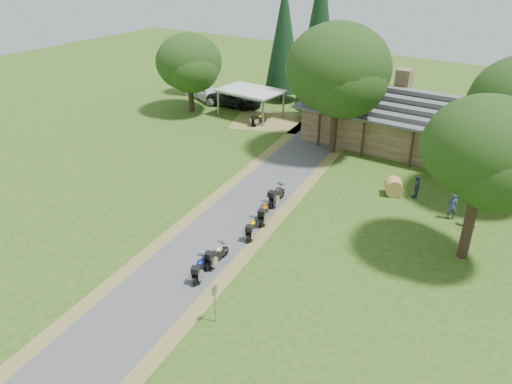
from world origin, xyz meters
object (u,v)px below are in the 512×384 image
Objects in this scene: carport at (251,103)px; motorcycle_carport_a at (259,118)px; car_dark_suv at (235,95)px; motorcycle_row_c at (252,227)px; hay_bale at (394,187)px; lodge at (430,121)px; motorcycle_row_e at (277,194)px; motorcycle_row_b at (217,254)px; motorcycle_row_a at (199,267)px; car_white_sedan at (208,92)px; silo at (194,67)px; motorcycle_row_d at (264,211)px.

motorcycle_carport_a is (2.18, -1.83, -0.71)m from carport.
car_dark_suv is 26.39m from motorcycle_row_c.
carport is 5.08× the size of hay_bale.
car_dark_suv is at bearing 177.34° from lodge.
lodge is 16.50m from motorcycle_row_e.
motorcycle_row_a is at bearing 176.15° from motorcycle_row_b.
motorcycle_carport_a is (-9.84, 12.72, -0.08)m from motorcycle_row_e.
car_dark_suv is (-20.77, 0.96, -1.21)m from lodge.
motorcycle_carport_a reaches higher than hay_bale.
car_dark_suv is (3.54, 0.11, 0.21)m from car_white_sedan.
car_dark_suv is at bearing 62.91° from motorcycle_carport_a.
motorcycle_row_a is 0.97× the size of motorcycle_carport_a.
silo reaches higher than carport.
motorcycle_row_e is 16.09m from motorcycle_carport_a.
motorcycle_row_c is (-0.02, 3.43, -0.02)m from motorcycle_row_b.
silo is 3.08× the size of motorcycle_row_d.
motorcycle_row_a is at bearing 162.75° from motorcycle_row_d.
car_dark_suv reaches higher than car_white_sedan.
car_white_sedan is 3.29× the size of motorcycle_row_b.
car_white_sedan is at bearing 14.07° from motorcycle_row_a.
motorcycle_row_a is at bearing -146.79° from motorcycle_carport_a.
motorcycle_carport_a is (-10.77, 17.10, 0.01)m from motorcycle_row_c.
motorcycle_carport_a is (-10.41, 15.17, -0.03)m from motorcycle_row_d.
motorcycle_row_b is at bearing -116.02° from car_white_sedan.
car_white_sedan is 9.70m from motorcycle_carport_a.
silo is at bearing 38.58° from motorcycle_row_b.
hay_bale is (5.54, 8.05, -0.06)m from motorcycle_row_d.
motorcycle_row_b reaches higher than motorcycle_row_a.
lodge is 20.44m from motorcycle_row_c.
silo is at bearing 156.44° from hay_bale.
motorcycle_row_e is (-5.47, -15.47, -1.74)m from lodge.
motorcycle_carport_a is at bearing -22.93° from silo.
hay_bale is at bearing -23.56° from silo.
silo is 30.82m from hay_bale.
motorcycle_row_d is 0.94× the size of motorcycle_row_e.
carport is 20.22m from hay_bale.
car_white_sedan is 3.33× the size of motorcycle_carport_a.
carport is at bearing 4.90° from motorcycle_row_a.
car_white_sedan is at bearing 75.34° from motorcycle_carport_a.
hay_bale is at bearing -42.75° from motorcycle_row_a.
car_dark_suv is at bearing 17.14° from motorcycle_row_c.
motorcycle_row_a is at bearing -109.13° from hay_bale.
lodge is at bearing -72.73° from motorcycle_carport_a.
car_white_sedan is at bearing 36.11° from motorcycle_row_b.
silo is 4.92× the size of hay_bale.
hay_bale is at bearing -54.42° from motorcycle_row_e.
carport is (10.04, -3.34, -1.65)m from silo.
motorcycle_row_b is at bearing 163.77° from motorcycle_row_d.
motorcycle_row_c is at bearing -2.90° from motorcycle_row_b.
silo is 3.20× the size of motorcycle_row_b.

